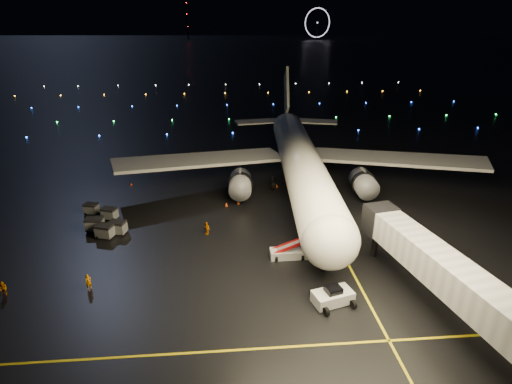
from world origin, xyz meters
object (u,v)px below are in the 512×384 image
(crew_b, at_px, (3,289))
(baggage_cart_2, at_px, (91,209))
(baggage_cart_0, at_px, (118,227))
(baggage_cart_1, at_px, (110,214))
(airliner, at_px, (299,135))
(crew_a, at_px, (89,282))
(baggage_cart_3, at_px, (105,231))
(pushback_tug, at_px, (333,295))
(belt_loader, at_px, (289,246))
(crew_c, at_px, (207,228))
(baggage_cart_4, at_px, (95,224))

(crew_b, height_order, baggage_cart_2, crew_b)
(baggage_cart_0, xyz_separation_m, baggage_cart_1, (-2.13, 4.34, -0.03))
(airliner, xyz_separation_m, crew_a, (-26.38, -27.23, -7.61))
(crew_a, xyz_separation_m, baggage_cart_3, (-1.22, 10.94, 0.02))
(pushback_tug, xyz_separation_m, baggage_cart_2, (-29.26, 22.38, -0.14))
(baggage_cart_2, bearing_deg, crew_b, -85.50)
(belt_loader, bearing_deg, crew_c, 147.04)
(crew_c, bearing_deg, crew_a, -86.36)
(belt_loader, height_order, baggage_cart_3, belt_loader)
(airliner, distance_m, baggage_cart_3, 32.94)
(pushback_tug, distance_m, crew_b, 32.67)
(crew_a, xyz_separation_m, baggage_cart_0, (0.17, 11.90, -0.00))
(crew_a, bearing_deg, crew_b, 135.34)
(belt_loader, relative_size, baggage_cart_1, 3.19)
(crew_a, xyz_separation_m, baggage_cart_1, (-1.96, 16.24, -0.03))
(baggage_cart_4, bearing_deg, baggage_cart_0, -14.10)
(crew_b, relative_size, baggage_cart_1, 0.82)
(crew_a, bearing_deg, airliner, -1.15)
(crew_a, distance_m, baggage_cart_4, 13.19)
(baggage_cart_3, bearing_deg, belt_loader, 1.13)
(crew_c, bearing_deg, baggage_cart_0, -134.80)
(crew_c, height_order, baggage_cart_0, crew_c)
(airliner, height_order, crew_a, airliner)
(crew_b, bearing_deg, belt_loader, 22.07)
(airliner, xyz_separation_m, baggage_cart_3, (-27.60, -16.30, -7.59))
(crew_b, xyz_separation_m, baggage_cart_1, (6.21, 16.58, 0.03))
(baggage_cart_3, bearing_deg, crew_b, -104.34)
(crew_c, height_order, baggage_cart_1, crew_c)
(pushback_tug, height_order, crew_c, pushback_tug)
(pushback_tug, distance_m, baggage_cart_4, 32.15)
(belt_loader, bearing_deg, baggage_cart_3, 164.10)
(crew_b, xyz_separation_m, baggage_cart_4, (5.18, 13.19, 0.13))
(crew_c, bearing_deg, crew_b, -99.81)
(airliner, bearing_deg, crew_b, -137.64)
(airliner, xyz_separation_m, crew_c, (-14.72, -16.51, -7.60))
(crew_c, xyz_separation_m, baggage_cart_2, (-16.65, 7.47, -0.09))
(baggage_cart_1, height_order, baggage_cart_4, baggage_cart_4)
(airliner, bearing_deg, baggage_cart_3, -145.67)
(crew_c, height_order, baggage_cart_2, crew_c)
(belt_loader, xyz_separation_m, crew_b, (-29.49, -4.74, -0.72))
(crew_c, xyz_separation_m, baggage_cart_4, (-14.65, 2.13, 0.05))
(baggage_cart_0, height_order, baggage_cart_3, baggage_cart_3)
(belt_loader, height_order, baggage_cart_1, belt_loader)
(baggage_cart_0, xyz_separation_m, baggage_cart_2, (-5.16, 6.30, -0.08))
(baggage_cart_2, bearing_deg, crew_c, -9.92)
(belt_loader, bearing_deg, baggage_cart_0, 160.75)
(crew_c, height_order, baggage_cart_3, baggage_cart_3)
(airliner, distance_m, baggage_cart_1, 31.34)
(baggage_cart_4, bearing_deg, crew_a, -74.17)
(baggage_cart_0, relative_size, baggage_cart_1, 1.04)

